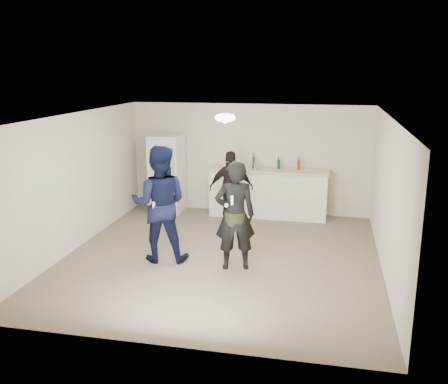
% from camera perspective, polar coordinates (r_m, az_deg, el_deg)
% --- Properties ---
extents(floor, '(6.00, 6.00, 0.00)m').
position_cam_1_polar(floor, '(8.98, -0.27, -7.44)').
color(floor, '#6B5B4C').
rests_on(floor, ground).
extents(ceiling, '(6.00, 6.00, 0.00)m').
position_cam_1_polar(ceiling, '(8.39, -0.29, 8.65)').
color(ceiling, silver).
rests_on(ceiling, wall_back).
extents(wall_back, '(6.00, 0.00, 6.00)m').
position_cam_1_polar(wall_back, '(11.49, 2.89, 3.81)').
color(wall_back, beige).
rests_on(wall_back, floor).
extents(wall_front, '(6.00, 0.00, 6.00)m').
position_cam_1_polar(wall_front, '(5.83, -6.55, -6.55)').
color(wall_front, beige).
rests_on(wall_front, floor).
extents(wall_left, '(0.00, 6.00, 6.00)m').
position_cam_1_polar(wall_left, '(9.55, -16.62, 1.12)').
color(wall_left, beige).
rests_on(wall_left, floor).
extents(wall_right, '(0.00, 6.00, 6.00)m').
position_cam_1_polar(wall_right, '(8.48, 18.22, -0.60)').
color(wall_right, beige).
rests_on(wall_right, floor).
extents(counter, '(2.60, 0.56, 1.05)m').
position_cam_1_polar(counter, '(11.26, 5.06, -0.22)').
color(counter, white).
rests_on(counter, floor).
extents(counter_top, '(2.68, 0.64, 0.04)m').
position_cam_1_polar(counter_top, '(11.14, 5.12, 2.50)').
color(counter_top, beige).
rests_on(counter_top, counter).
extents(fridge, '(0.70, 0.70, 1.80)m').
position_cam_1_polar(fridge, '(11.61, -6.56, 2.09)').
color(fridge, white).
rests_on(fridge, floor).
extents(fridge_handle, '(0.02, 0.02, 0.60)m').
position_cam_1_polar(fridge_handle, '(11.10, -5.84, 3.66)').
color(fridge_handle, silver).
rests_on(fridge_handle, fridge).
extents(ceiling_dome, '(0.36, 0.36, 0.16)m').
position_cam_1_polar(ceiling_dome, '(8.69, 0.14, 8.50)').
color(ceiling_dome, white).
rests_on(ceiling_dome, ceiling).
extents(shaker, '(0.08, 0.08, 0.17)m').
position_cam_1_polar(shaker, '(11.10, 3.65, 3.04)').
color(shaker, silver).
rests_on(shaker, counter_top).
extents(man, '(1.10, 0.92, 2.03)m').
position_cam_1_polar(man, '(8.64, -7.37, -1.36)').
color(man, '#0F153F').
rests_on(man, floor).
extents(woman, '(0.77, 0.61, 1.84)m').
position_cam_1_polar(woman, '(8.22, 1.26, -2.71)').
color(woman, black).
rests_on(woman, floor).
extents(camo_shorts, '(0.34, 0.34, 0.28)m').
position_cam_1_polar(camo_shorts, '(8.24, 1.26, -3.18)').
color(camo_shorts, '#2E3417').
rests_on(camo_shorts, woman).
extents(spectator, '(0.99, 0.57, 1.59)m').
position_cam_1_polar(spectator, '(10.60, 0.84, 0.45)').
color(spectator, black).
rests_on(spectator, floor).
extents(remote_man, '(0.04, 0.04, 0.15)m').
position_cam_1_polar(remote_man, '(8.37, -8.01, -1.61)').
color(remote_man, silver).
rests_on(remote_man, man).
extents(nunchuk_man, '(0.07, 0.07, 0.07)m').
position_cam_1_polar(nunchuk_man, '(8.38, -7.15, -2.07)').
color(nunchuk_man, white).
rests_on(nunchuk_man, man).
extents(remote_woman, '(0.04, 0.04, 0.15)m').
position_cam_1_polar(remote_woman, '(7.89, 0.94, -0.93)').
color(remote_woman, silver).
rests_on(remote_woman, woman).
extents(nunchuk_woman, '(0.07, 0.07, 0.07)m').
position_cam_1_polar(nunchuk_woman, '(7.97, 0.27, -1.53)').
color(nunchuk_woman, silver).
rests_on(nunchuk_woman, woman).
extents(bottle_cluster, '(1.53, 0.19, 0.27)m').
position_cam_1_polar(bottle_cluster, '(11.16, 4.44, 3.21)').
color(bottle_cluster, '#923815').
rests_on(bottle_cluster, counter_top).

